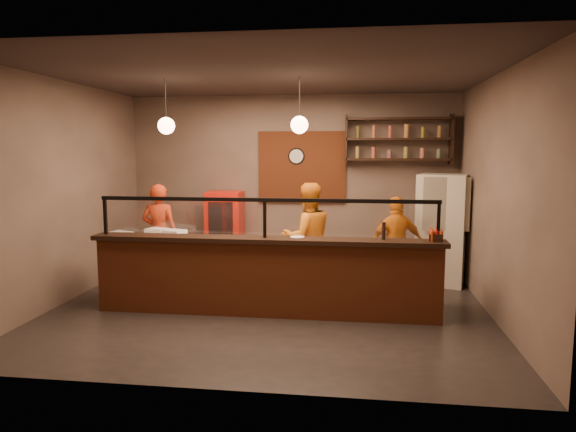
# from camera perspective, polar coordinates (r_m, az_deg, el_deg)

# --- Properties ---
(floor) EXTENTS (6.00, 6.00, 0.00)m
(floor) POSITION_cam_1_polar(r_m,az_deg,el_deg) (7.32, -2.12, -10.23)
(floor) COLOR black
(floor) RESTS_ON ground
(ceiling) EXTENTS (6.00, 6.00, 0.00)m
(ceiling) POSITION_cam_1_polar(r_m,az_deg,el_deg) (7.05, -2.24, 15.42)
(ceiling) COLOR #362C29
(ceiling) RESTS_ON wall_back
(wall_back) EXTENTS (6.00, 0.00, 6.00)m
(wall_back) POSITION_cam_1_polar(r_m,az_deg,el_deg) (9.47, 0.37, 3.64)
(wall_back) COLOR #6F5E51
(wall_back) RESTS_ON floor
(wall_left) EXTENTS (0.00, 5.00, 5.00)m
(wall_left) POSITION_cam_1_polar(r_m,az_deg,el_deg) (8.07, -23.70, 2.40)
(wall_left) COLOR #6F5E51
(wall_left) RESTS_ON floor
(wall_right) EXTENTS (0.00, 5.00, 5.00)m
(wall_right) POSITION_cam_1_polar(r_m,az_deg,el_deg) (7.14, 22.29, 1.91)
(wall_right) COLOR #6F5E51
(wall_right) RESTS_ON floor
(wall_front) EXTENTS (6.00, 0.00, 6.00)m
(wall_front) POSITION_cam_1_polar(r_m,az_deg,el_deg) (4.57, -7.45, -0.31)
(wall_front) COLOR #6F5E51
(wall_front) RESTS_ON floor
(brick_patch) EXTENTS (1.60, 0.04, 1.30)m
(brick_patch) POSITION_cam_1_polar(r_m,az_deg,el_deg) (9.41, 1.56, 5.44)
(brick_patch) COLOR brown
(brick_patch) RESTS_ON wall_back
(service_counter) EXTENTS (4.60, 0.25, 1.00)m
(service_counter) POSITION_cam_1_polar(r_m,az_deg,el_deg) (6.90, -2.56, -7.00)
(service_counter) COLOR brown
(service_counter) RESTS_ON floor
(counter_ledge) EXTENTS (4.70, 0.37, 0.06)m
(counter_ledge) POSITION_cam_1_polar(r_m,az_deg,el_deg) (6.79, -2.58, -2.66)
(counter_ledge) COLOR black
(counter_ledge) RESTS_ON service_counter
(worktop_cabinet) EXTENTS (4.60, 0.75, 0.85)m
(worktop_cabinet) POSITION_cam_1_polar(r_m,az_deg,el_deg) (7.39, -1.87, -6.62)
(worktop_cabinet) COLOR gray
(worktop_cabinet) RESTS_ON floor
(worktop) EXTENTS (4.60, 0.75, 0.05)m
(worktop) POSITION_cam_1_polar(r_m,az_deg,el_deg) (7.30, -1.89, -3.19)
(worktop) COLOR silver
(worktop) RESTS_ON worktop_cabinet
(sneeze_guard) EXTENTS (4.50, 0.05, 0.52)m
(sneeze_guard) POSITION_cam_1_polar(r_m,az_deg,el_deg) (6.74, -2.60, 0.19)
(sneeze_guard) COLOR white
(sneeze_guard) RESTS_ON counter_ledge
(wall_shelving) EXTENTS (1.84, 0.28, 0.85)m
(wall_shelving) POSITION_cam_1_polar(r_m,az_deg,el_deg) (9.23, 12.14, 8.35)
(wall_shelving) COLOR black
(wall_shelving) RESTS_ON wall_back
(wall_clock) EXTENTS (0.30, 0.04, 0.30)m
(wall_clock) POSITION_cam_1_polar(r_m,az_deg,el_deg) (9.40, 0.95, 6.66)
(wall_clock) COLOR black
(wall_clock) RESTS_ON wall_back
(pendant_left) EXTENTS (0.24, 0.24, 0.77)m
(pendant_left) POSITION_cam_1_polar(r_m,az_deg,el_deg) (7.58, -13.37, 9.74)
(pendant_left) COLOR black
(pendant_left) RESTS_ON ceiling
(pendant_right) EXTENTS (0.24, 0.24, 0.77)m
(pendant_right) POSITION_cam_1_polar(r_m,az_deg,el_deg) (7.13, 1.28, 10.10)
(pendant_right) COLOR black
(pendant_right) RESTS_ON ceiling
(cook_left) EXTENTS (0.61, 0.41, 1.66)m
(cook_left) POSITION_cam_1_polar(r_m,az_deg,el_deg) (8.82, -14.06, -1.89)
(cook_left) COLOR red
(cook_left) RESTS_ON floor
(cook_mid) EXTENTS (1.02, 0.93, 1.71)m
(cook_mid) POSITION_cam_1_polar(r_m,az_deg,el_deg) (8.00, 2.20, -2.41)
(cook_mid) COLOR orange
(cook_mid) RESTS_ON floor
(cook_right) EXTENTS (0.95, 0.62, 1.50)m
(cook_right) POSITION_cam_1_polar(r_m,az_deg,el_deg) (8.19, 11.96, -3.08)
(cook_right) COLOR orange
(cook_right) RESTS_ON floor
(fridge) EXTENTS (0.93, 0.89, 1.82)m
(fridge) POSITION_cam_1_polar(r_m,az_deg,el_deg) (8.85, 16.69, -1.42)
(fridge) COLOR beige
(fridge) RESTS_ON floor
(red_cooler) EXTENTS (0.64, 0.59, 1.47)m
(red_cooler) POSITION_cam_1_polar(r_m,az_deg,el_deg) (9.45, -7.02, -1.72)
(red_cooler) COLOR red
(red_cooler) RESTS_ON floor
(pizza_dough) EXTENTS (0.73, 0.73, 0.01)m
(pizza_dough) POSITION_cam_1_polar(r_m,az_deg,el_deg) (7.14, 1.72, -3.16)
(pizza_dough) COLOR #F1E7CC
(pizza_dough) RESTS_ON worktop
(prep_tub_a) EXTENTS (0.36, 0.33, 0.15)m
(prep_tub_a) POSITION_cam_1_polar(r_m,az_deg,el_deg) (7.70, -12.50, -2.06)
(prep_tub_a) COLOR white
(prep_tub_a) RESTS_ON worktop
(prep_tub_b) EXTENTS (0.35, 0.31, 0.15)m
(prep_tub_b) POSITION_cam_1_polar(r_m,az_deg,el_deg) (7.91, -14.33, -1.87)
(prep_tub_b) COLOR white
(prep_tub_b) RESTS_ON worktop
(prep_tub_c) EXTENTS (0.36, 0.32, 0.15)m
(prep_tub_c) POSITION_cam_1_polar(r_m,az_deg,el_deg) (7.72, -18.15, -2.23)
(prep_tub_c) COLOR silver
(prep_tub_c) RESTS_ON worktop
(rolling_pin) EXTENTS (0.41, 0.17, 0.07)m
(rolling_pin) POSITION_cam_1_polar(r_m,az_deg,el_deg) (7.32, -5.93, -2.72)
(rolling_pin) COLOR gold
(rolling_pin) RESTS_ON worktop
(condiment_caddy) EXTENTS (0.18, 0.15, 0.09)m
(condiment_caddy) POSITION_cam_1_polar(r_m,az_deg,el_deg) (6.78, 16.12, -2.29)
(condiment_caddy) COLOR black
(condiment_caddy) RESTS_ON counter_ledge
(pepper_mill) EXTENTS (0.06, 0.06, 0.23)m
(pepper_mill) POSITION_cam_1_polar(r_m,az_deg,el_deg) (6.73, 10.58, -1.62)
(pepper_mill) COLOR black
(pepper_mill) RESTS_ON counter_ledge
(small_plate) EXTENTS (0.24, 0.24, 0.01)m
(small_plate) POSITION_cam_1_polar(r_m,az_deg,el_deg) (6.77, 1.04, -2.36)
(small_plate) COLOR silver
(small_plate) RESTS_ON counter_ledge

